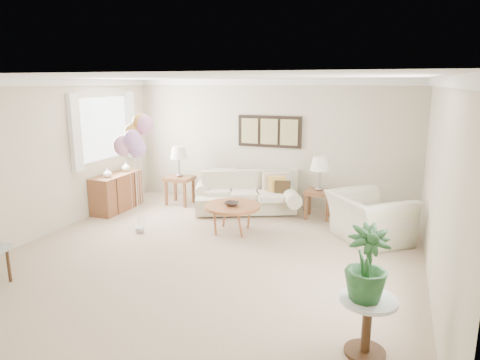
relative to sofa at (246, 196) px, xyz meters
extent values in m
plane|color=tan|center=(0.27, -2.31, -0.31)|extent=(6.00, 6.00, 0.00)
cube|color=#B7AE95|center=(0.27, 0.69, 0.99)|extent=(6.00, 0.04, 2.60)
cube|color=#B7AE95|center=(0.27, -5.31, 0.99)|extent=(6.00, 0.04, 2.60)
cube|color=#B7AE95|center=(-2.73, -2.31, 0.99)|extent=(0.04, 6.00, 2.60)
cube|color=#B7AE95|center=(3.27, -2.31, 0.99)|extent=(0.04, 6.00, 2.60)
cube|color=white|center=(0.27, -2.31, 2.28)|extent=(6.00, 6.00, 0.02)
cube|color=white|center=(0.27, 0.66, 2.23)|extent=(6.00, 0.06, 0.12)
cube|color=white|center=(-2.70, -2.31, 2.23)|extent=(0.06, 6.00, 0.12)
cube|color=white|center=(3.24, -2.31, 2.23)|extent=(0.06, 6.00, 0.12)
cube|color=white|center=(-2.71, -0.81, 1.34)|extent=(0.04, 1.40, 1.20)
cube|color=white|center=(-2.67, -1.66, 1.34)|extent=(0.10, 0.22, 1.40)
cube|color=white|center=(-2.67, 0.04, 1.34)|extent=(0.10, 0.22, 1.40)
cube|color=black|center=(0.27, 0.66, 1.24)|extent=(1.35, 0.04, 0.65)
cube|color=#8C8C59|center=(-0.15, 0.63, 1.24)|extent=(0.36, 0.02, 0.52)
cube|color=#8C8C59|center=(0.27, 0.63, 1.24)|extent=(0.36, 0.02, 0.52)
cube|color=#8C8C59|center=(0.69, 0.63, 1.24)|extent=(0.36, 0.02, 0.52)
cube|color=beige|center=(-0.01, -0.05, -0.12)|extent=(2.12, 1.54, 0.32)
cube|color=beige|center=(-0.01, 0.24, 0.24)|extent=(1.87, 0.98, 0.49)
cylinder|color=beige|center=(-0.94, -0.05, 0.09)|extent=(0.59, 0.85, 0.29)
cylinder|color=beige|center=(0.93, -0.05, 0.09)|extent=(0.59, 0.85, 0.29)
cube|color=beige|center=(-0.57, -0.10, 0.08)|extent=(0.75, 0.80, 0.11)
cube|color=beige|center=(-0.01, -0.10, 0.08)|extent=(0.75, 0.80, 0.11)
cube|color=beige|center=(0.56, -0.10, 0.08)|extent=(0.75, 0.80, 0.11)
cube|color=#7C9EBC|center=(-0.70, 0.05, 0.27)|extent=(0.34, 0.11, 0.34)
cube|color=#E5B14F|center=(0.62, 0.05, 0.27)|extent=(0.34, 0.11, 0.34)
cube|color=#332513|center=(0.75, -0.01, 0.22)|extent=(0.30, 0.09, 0.30)
cube|color=beige|center=(-0.01, -0.05, -0.30)|extent=(1.78, 0.71, 0.04)
cube|color=brown|center=(-1.50, 0.01, 0.24)|extent=(0.55, 0.50, 0.08)
cube|color=brown|center=(-1.72, -0.19, -0.06)|extent=(0.05, 0.05, 0.52)
cube|color=brown|center=(-1.28, -0.19, -0.06)|extent=(0.05, 0.05, 0.52)
cube|color=brown|center=(-1.72, 0.21, -0.06)|extent=(0.05, 0.05, 0.52)
cube|color=brown|center=(-1.28, 0.21, -0.06)|extent=(0.05, 0.05, 0.52)
cube|color=brown|center=(1.44, 0.07, 0.19)|extent=(0.50, 0.45, 0.07)
cube|color=brown|center=(1.24, -0.11, -0.08)|extent=(0.05, 0.05, 0.47)
cube|color=brown|center=(1.64, -0.11, -0.08)|extent=(0.05, 0.05, 0.47)
cube|color=brown|center=(1.24, 0.25, -0.08)|extent=(0.05, 0.05, 0.47)
cube|color=brown|center=(1.64, 0.25, -0.08)|extent=(0.05, 0.05, 0.47)
cylinder|color=gray|center=(-1.50, 0.01, 0.31)|extent=(0.15, 0.15, 0.06)
cylinder|color=gray|center=(-1.50, 0.01, 0.51)|extent=(0.04, 0.04, 0.32)
cone|color=silver|center=(-1.50, 0.01, 0.80)|extent=(0.37, 0.37, 0.26)
cylinder|color=gray|center=(1.44, 0.07, 0.26)|extent=(0.15, 0.15, 0.06)
cylinder|color=gray|center=(1.44, 0.07, 0.46)|extent=(0.04, 0.04, 0.32)
cone|color=silver|center=(1.44, 0.07, 0.74)|extent=(0.36, 0.36, 0.26)
cylinder|color=#A4502C|center=(0.19, -1.24, 0.15)|extent=(0.96, 0.96, 0.05)
cylinder|color=#A4502C|center=(0.42, -1.01, -0.10)|extent=(0.04, 0.04, 0.43)
cylinder|color=#A4502C|center=(-0.04, -1.01, -0.10)|extent=(0.04, 0.04, 0.43)
cylinder|color=#A4502C|center=(-0.04, -1.47, -0.10)|extent=(0.04, 0.04, 0.43)
cylinder|color=#A4502C|center=(0.42, -1.47, -0.10)|extent=(0.04, 0.04, 0.43)
imported|color=#2E2320|center=(0.20, -1.28, 0.20)|extent=(0.25, 0.25, 0.06)
imported|color=beige|center=(2.42, -0.84, 0.07)|extent=(1.56, 1.58, 0.77)
cylinder|color=silver|center=(2.63, -3.99, 0.25)|extent=(0.54, 0.54, 0.04)
cylinder|color=#3E2316|center=(2.63, -3.99, -0.04)|extent=(0.09, 0.09, 0.54)
cylinder|color=#3E2316|center=(2.63, -3.99, -0.31)|extent=(0.39, 0.39, 0.01)
imported|color=#1B4F1E|center=(2.59, -4.03, 0.62)|extent=(0.50, 0.50, 0.70)
cylinder|color=#3E2316|center=(-1.82, -4.03, -0.10)|extent=(0.04, 0.04, 0.43)
cube|color=brown|center=(-2.49, -0.81, 0.06)|extent=(0.45, 1.20, 0.74)
cube|color=#3E2316|center=(-2.48, -1.11, 0.06)|extent=(0.46, 0.02, 0.70)
cube|color=#3E2316|center=(-2.48, -0.51, 0.06)|extent=(0.46, 0.02, 0.70)
imported|color=white|center=(-2.47, -1.09, 0.51)|extent=(0.21, 0.21, 0.17)
imported|color=beige|center=(-2.47, -0.49, 0.52)|extent=(0.18, 0.18, 0.19)
cube|color=gray|center=(-1.30, -1.83, -0.27)|extent=(0.11, 0.11, 0.08)
ellipsoid|color=#EB96CD|center=(-1.45, -1.97, 1.21)|extent=(0.29, 0.29, 0.34)
cylinder|color=silver|center=(-1.37, -1.90, 0.41)|extent=(0.01, 0.01, 1.27)
ellipsoid|color=#D497F2|center=(-1.23, -1.87, 1.17)|extent=(0.29, 0.29, 0.34)
cylinder|color=silver|center=(-1.27, -1.85, 0.39)|extent=(0.01, 0.01, 1.23)
ellipsoid|color=gold|center=(-1.37, -1.77, 1.39)|extent=(0.29, 0.29, 0.34)
cylinder|color=silver|center=(-1.33, -1.80, 0.50)|extent=(0.01, 0.01, 1.45)
ellipsoid|color=#EB96CD|center=(-1.18, -1.70, 1.54)|extent=(0.29, 0.29, 0.34)
cylinder|color=silver|center=(-1.24, -1.77, 0.57)|extent=(0.01, 0.01, 1.60)
ellipsoid|color=#D497F2|center=(-1.26, -1.95, 1.31)|extent=(0.29, 0.29, 0.34)
cylinder|color=silver|center=(-1.28, -1.89, 0.46)|extent=(0.01, 0.01, 1.37)
ellipsoid|color=gold|center=(-1.26, -1.69, 1.55)|extent=(0.29, 0.29, 0.34)
cylinder|color=silver|center=(-1.28, -1.76, 0.58)|extent=(0.01, 0.01, 1.61)
camera|label=1|loc=(2.77, -7.80, 2.22)|focal=32.00mm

